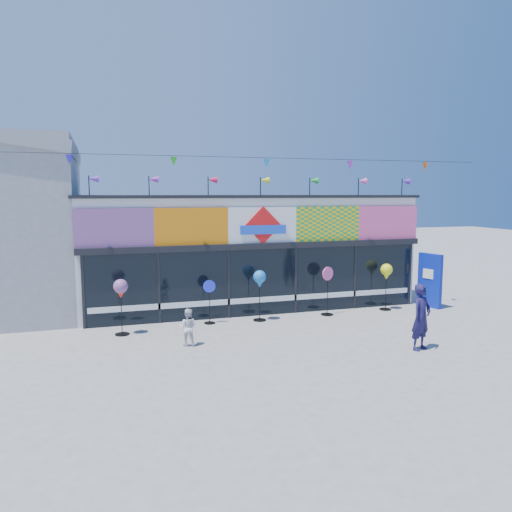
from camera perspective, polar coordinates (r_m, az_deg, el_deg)
name	(u,v)px	position (r m, az deg, el deg)	size (l,w,h in m)	color
ground	(300,343)	(14.18, 5.07, -9.91)	(80.00, 80.00, 0.00)	slate
kite_shop	(242,248)	(19.30, -1.56, 0.88)	(16.00, 5.70, 5.31)	white
blue_sign	(430,280)	(19.37, 19.24, -2.64)	(0.40, 1.00, 1.98)	#0B21A6
spinner_0	(121,290)	(15.15, -15.20, -3.81)	(0.42, 0.42, 1.67)	black
spinner_1	(209,301)	(16.09, -5.34, -5.10)	(0.39, 0.36, 1.41)	black
spinner_2	(260,280)	(16.27, 0.42, -2.81)	(0.42, 0.42, 1.67)	black
spinner_3	(327,290)	(17.28, 8.17, -3.82)	(0.46, 0.43, 1.68)	black
spinner_4	(386,273)	(18.39, 14.68, -1.89)	(0.42, 0.42, 1.67)	black
adult_man	(421,317)	(14.07, 18.36, -6.64)	(0.65, 0.42, 1.78)	#18133D
child	(188,327)	(13.92, -7.80, -8.06)	(0.50, 0.29, 1.03)	white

